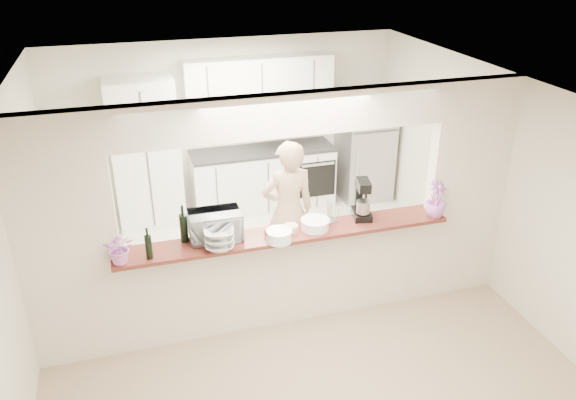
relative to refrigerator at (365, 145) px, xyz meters
name	(u,v)px	position (x,y,z in m)	size (l,w,h in m)	color
floor	(286,318)	(-2.05, -2.65, -0.85)	(6.00, 6.00, 0.00)	tan
tile_overlay	(253,248)	(-2.05, -1.10, -0.84)	(5.00, 2.90, 0.01)	beige
partition	(285,195)	(-2.05, -2.65, 0.63)	(5.00, 0.15, 2.50)	silver
bar_counter	(286,274)	(-2.05, -2.65, -0.27)	(3.40, 0.38, 1.09)	silver
kitchen_cabinets	(219,151)	(-2.24, 0.07, 0.12)	(3.15, 0.62, 2.25)	white
refrigerator	(365,145)	(0.00, 0.00, 0.00)	(0.75, 0.70, 1.70)	#9F9FA4
flower_left	(120,248)	(-3.65, -2.80, 0.39)	(0.27, 0.24, 0.30)	#C468BC
wine_bottle_a	(149,247)	(-3.40, -2.80, 0.36)	(0.06, 0.06, 0.31)	black
wine_bottle_b	(184,228)	(-3.05, -2.58, 0.39)	(0.08, 0.08, 0.39)	black
toaster_oven	(215,225)	(-2.75, -2.60, 0.38)	(0.50, 0.34, 0.28)	#ABACB0
serving_bowls	(219,239)	(-2.75, -2.82, 0.34)	(0.28, 0.28, 0.21)	white
plate_stack_a	(279,236)	(-2.17, -2.84, 0.30)	(0.25, 0.25, 0.12)	white
plate_stack_b	(315,224)	(-1.75, -2.70, 0.29)	(0.29, 0.29, 0.10)	white
red_bowl	(272,231)	(-2.20, -2.68, 0.27)	(0.15, 0.15, 0.07)	maroon
tan_bowl	(291,228)	(-2.00, -2.68, 0.27)	(0.15, 0.15, 0.07)	#C6B08B
utensil_caddy	(326,214)	(-1.60, -2.60, 0.34)	(0.29, 0.22, 0.24)	silver
stand_mixer	(362,200)	(-1.20, -2.59, 0.43)	(0.24, 0.32, 0.43)	black
flower_right	(436,199)	(-0.45, -2.80, 0.44)	(0.22, 0.22, 0.39)	#C473D6
person	(288,212)	(-1.78, -1.85, 0.02)	(0.63, 0.41, 1.73)	tan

